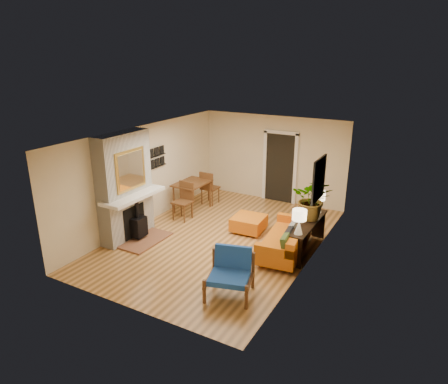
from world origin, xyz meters
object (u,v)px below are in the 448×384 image
(blue_chair, at_px, (231,270))
(lamp_far, at_px, (319,199))
(lamp_near, at_px, (299,219))
(ottoman, at_px, (249,223))
(console_table, at_px, (308,228))
(dining_table, at_px, (194,188))
(houseplant, at_px, (313,199))
(sofa, at_px, (288,239))

(blue_chair, distance_m, lamp_far, 3.14)
(lamp_near, bearing_deg, ottoman, 147.35)
(console_table, height_order, lamp_near, lamp_near)
(dining_table, bearing_deg, console_table, -13.65)
(lamp_near, relative_size, houseplant, 0.56)
(console_table, height_order, lamp_far, lamp_far)
(dining_table, relative_size, console_table, 1.03)
(ottoman, bearing_deg, lamp_near, -32.65)
(ottoman, distance_m, lamp_far, 1.88)
(lamp_far, bearing_deg, blue_chair, -103.99)
(blue_chair, height_order, lamp_far, lamp_far)
(dining_table, relative_size, lamp_near, 3.51)
(blue_chair, height_order, dining_table, dining_table)
(lamp_far, height_order, houseplant, houseplant)
(sofa, bearing_deg, ottoman, 153.65)
(sofa, bearing_deg, dining_table, 160.14)
(blue_chair, relative_size, console_table, 0.55)
(sofa, height_order, dining_table, dining_table)
(console_table, bearing_deg, dining_table, 166.35)
(houseplant, bearing_deg, blue_chair, -106.32)
(ottoman, xyz_separation_m, lamp_near, (1.65, -1.06, 0.84))
(blue_chair, bearing_deg, houseplant, 73.68)
(ottoman, relative_size, lamp_far, 1.52)
(dining_table, bearing_deg, sofa, -19.86)
(sofa, height_order, console_table, sofa)
(dining_table, height_order, houseplant, houseplant)
(ottoman, distance_m, houseplant, 1.92)
(lamp_near, distance_m, houseplant, 0.92)
(console_table, bearing_deg, blue_chair, -107.81)
(sofa, height_order, lamp_far, lamp_far)
(dining_table, xyz_separation_m, houseplant, (3.63, -0.69, 0.54))
(sofa, xyz_separation_m, lamp_far, (0.35, 0.97, 0.72))
(blue_chair, xyz_separation_m, houseplant, (0.74, 2.51, 0.74))
(lamp_near, bearing_deg, houseplant, 90.63)
(lamp_near, xyz_separation_m, houseplant, (-0.01, 0.91, 0.15))
(lamp_near, height_order, lamp_far, same)
(lamp_far, bearing_deg, houseplant, -91.20)
(ottoman, xyz_separation_m, lamp_far, (1.65, 0.33, 0.84))
(blue_chair, height_order, houseplant, houseplant)
(lamp_far, bearing_deg, sofa, -109.78)
(blue_chair, distance_m, lamp_near, 1.86)
(console_table, bearing_deg, lamp_near, -90.00)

